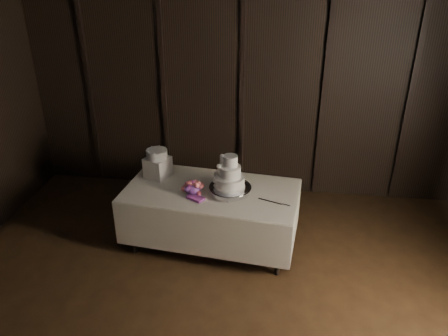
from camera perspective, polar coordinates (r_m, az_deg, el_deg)
room at (r=2.94m, az=-4.39°, el=-9.79°), size 6.08×7.08×3.08m
display_table at (r=5.22m, az=-1.64°, el=-6.12°), size 2.09×1.24×0.76m
cake_stand at (r=4.94m, az=0.80°, el=-2.94°), size 0.61×0.61×0.09m
wedding_cake at (r=4.83m, az=0.46°, el=-0.97°), size 0.36×0.32×0.39m
bouquet at (r=4.95m, az=-4.07°, el=-2.66°), size 0.47×0.51×0.20m
box_pedestal at (r=5.34m, az=-8.64°, el=0.12°), size 0.34×0.34×0.25m
small_cake at (r=5.27m, az=-8.77°, el=1.83°), size 0.28×0.28×0.10m
cake_knife at (r=4.83m, az=6.05°, el=-4.37°), size 0.36×0.15×0.01m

